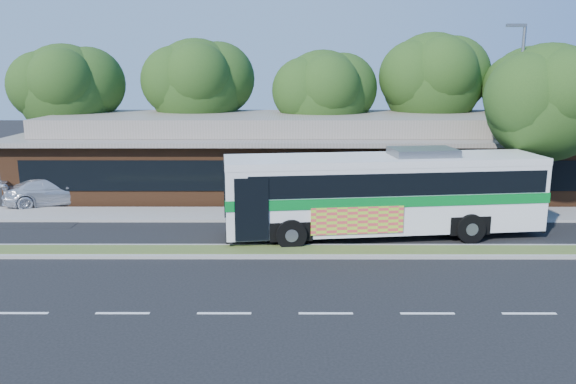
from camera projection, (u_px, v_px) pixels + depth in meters
The scene contains 13 objects.
ground at pixel (317, 258), 21.42m from camera, with size 120.00×120.00×0.00m, color black.
median_strip at pixel (317, 251), 21.99m from camera, with size 26.00×1.10×0.15m, color #455C27.
sidewalk at pixel (311, 214), 27.66m from camera, with size 44.00×2.60×0.12m, color gray.
plaza_building at pixel (307, 153), 33.66m from camera, with size 33.20×11.20×4.45m.
lamp_post at pixel (517, 116), 26.22m from camera, with size 0.93×0.18×9.07m.
tree_bg_a at pixel (73, 89), 34.99m from camera, with size 6.47×5.80×8.63m.
tree_bg_b at pixel (204, 84), 35.89m from camera, with size 6.69×6.00×9.00m.
tree_bg_c at pixel (329, 93), 35.01m from camera, with size 6.24×5.60×8.26m.
tree_bg_d at pixel (438, 80), 35.81m from camera, with size 6.91×6.20×9.37m.
tree_bg_e at pixel (537, 91), 34.96m from camera, with size 6.47×5.80×8.50m.
transit_bus at pixel (385, 188), 23.88m from camera, with size 13.71×4.51×3.78m.
sedan at pixel (57, 191), 29.76m from camera, with size 2.14×5.27×1.53m, color silver.
sidewalk_tree at pixel (554, 100), 26.38m from camera, with size 6.17×5.53×8.28m.
Camera 1 is at (-1.09, -20.39, 7.03)m, focal length 35.00 mm.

